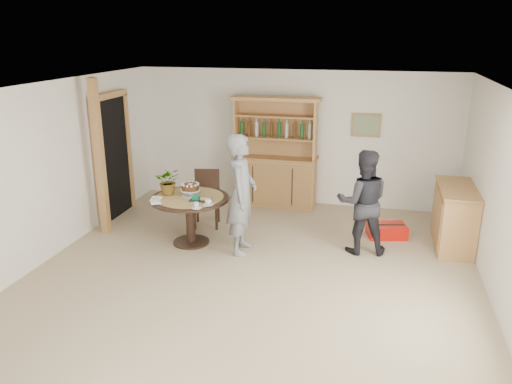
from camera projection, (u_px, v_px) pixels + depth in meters
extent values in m
plane|color=tan|center=(247.00, 286.00, 6.48)|extent=(7.00, 7.00, 0.00)
cube|color=white|center=(294.00, 138.00, 9.33)|extent=(6.00, 0.04, 2.50)
cube|color=white|center=(90.00, 380.00, 2.86)|extent=(6.00, 0.04, 2.50)
cube|color=white|center=(33.00, 178.00, 6.78)|extent=(0.04, 7.00, 2.50)
cube|color=white|center=(246.00, 91.00, 5.71)|extent=(6.00, 7.00, 0.04)
cube|color=#AB8548|center=(366.00, 125.00, 8.91)|extent=(0.52, 0.03, 0.42)
cube|color=#59724C|center=(366.00, 125.00, 8.89)|extent=(0.44, 0.02, 0.34)
cube|color=black|center=(113.00, 158.00, 8.67)|extent=(0.10, 0.90, 2.10)
cube|color=tan|center=(98.00, 165.00, 8.21)|extent=(0.12, 0.10, 2.10)
cube|color=tan|center=(127.00, 152.00, 9.13)|extent=(0.12, 0.10, 2.10)
cube|color=tan|center=(108.00, 95.00, 8.34)|extent=(0.12, 1.10, 0.10)
cube|color=#AB8548|center=(100.00, 159.00, 7.82)|extent=(0.12, 0.12, 2.50)
cube|color=tan|center=(275.00, 182.00, 9.40)|extent=(1.50, 0.50, 0.90)
cube|color=#AB8548|center=(276.00, 157.00, 9.26)|extent=(1.56, 0.54, 0.04)
cube|color=tan|center=(277.00, 127.00, 9.18)|extent=(1.50, 0.04, 1.06)
cube|color=tan|center=(237.00, 127.00, 9.21)|extent=(0.04, 0.34, 1.06)
cube|color=tan|center=(315.00, 130.00, 8.88)|extent=(0.04, 0.34, 1.06)
cube|color=#AB8548|center=(275.00, 138.00, 9.10)|extent=(1.44, 0.32, 0.03)
cube|color=#AB8548|center=(275.00, 116.00, 8.97)|extent=(1.44, 0.32, 0.03)
cube|color=tan|center=(276.00, 99.00, 8.88)|extent=(1.62, 0.40, 0.06)
cylinder|color=#194C1E|center=(246.00, 128.00, 9.17)|extent=(0.07, 0.07, 0.28)
cylinder|color=#4C2D14|center=(254.00, 128.00, 9.14)|extent=(0.07, 0.07, 0.28)
cylinder|color=#B2BFB2|center=(262.00, 129.00, 9.10)|extent=(0.07, 0.07, 0.28)
cylinder|color=#194C1E|center=(271.00, 129.00, 9.07)|extent=(0.07, 0.07, 0.28)
cylinder|color=#4C2D14|center=(280.00, 130.00, 9.03)|extent=(0.07, 0.07, 0.28)
cylinder|color=#B2BFB2|center=(288.00, 130.00, 8.99)|extent=(0.07, 0.07, 0.28)
cylinder|color=#194C1E|center=(297.00, 130.00, 8.96)|extent=(0.07, 0.07, 0.28)
cylinder|color=#4C2D14|center=(306.00, 131.00, 8.92)|extent=(0.07, 0.07, 0.28)
cube|color=tan|center=(455.00, 218.00, 7.57)|extent=(0.50, 1.20, 0.90)
cube|color=#AB8548|center=(458.00, 189.00, 7.42)|extent=(0.54, 1.26, 0.04)
cylinder|color=black|center=(190.00, 199.00, 7.58)|extent=(1.20, 1.20, 0.04)
cylinder|color=black|center=(191.00, 221.00, 7.69)|extent=(0.14, 0.14, 0.70)
cylinder|color=black|center=(191.00, 242.00, 7.80)|extent=(0.56, 0.56, 0.03)
cylinder|color=tan|center=(189.00, 197.00, 7.57)|extent=(1.04, 1.04, 0.01)
cube|color=black|center=(206.00, 200.00, 8.35)|extent=(0.50, 0.50, 0.04)
cube|color=black|center=(207.00, 183.00, 8.46)|extent=(0.42, 0.12, 0.46)
cube|color=black|center=(207.00, 170.00, 8.39)|extent=(0.42, 0.13, 0.05)
cube|color=black|center=(195.00, 217.00, 8.26)|extent=(0.04, 0.04, 0.44)
cube|color=black|center=(216.00, 217.00, 8.25)|extent=(0.03, 0.04, 0.44)
cube|color=black|center=(198.00, 210.00, 8.60)|extent=(0.04, 0.04, 0.44)
cube|color=black|center=(218.00, 210.00, 8.59)|extent=(0.04, 0.04, 0.44)
cylinder|color=white|center=(191.00, 195.00, 7.61)|extent=(0.28, 0.28, 0.01)
cylinder|color=white|center=(191.00, 193.00, 7.60)|extent=(0.05, 0.05, 0.08)
cylinder|color=white|center=(190.00, 190.00, 7.58)|extent=(0.30, 0.30, 0.01)
cylinder|color=#4B2915|center=(190.00, 187.00, 7.57)|extent=(0.26, 0.26, 0.09)
cylinder|color=white|center=(190.00, 184.00, 7.55)|extent=(0.08, 0.08, 0.01)
sphere|color=white|center=(198.00, 185.00, 7.53)|extent=(0.04, 0.04, 0.04)
sphere|color=white|center=(198.00, 184.00, 7.59)|extent=(0.04, 0.04, 0.04)
sphere|color=white|center=(196.00, 182.00, 7.64)|extent=(0.04, 0.04, 0.04)
sphere|color=white|center=(193.00, 182.00, 7.67)|extent=(0.04, 0.04, 0.04)
sphere|color=white|center=(189.00, 182.00, 7.66)|extent=(0.04, 0.04, 0.04)
sphere|color=white|center=(185.00, 183.00, 7.63)|extent=(0.04, 0.04, 0.04)
sphere|color=white|center=(183.00, 184.00, 7.58)|extent=(0.04, 0.04, 0.04)
sphere|color=white|center=(182.00, 185.00, 7.52)|extent=(0.04, 0.04, 0.04)
sphere|color=white|center=(184.00, 186.00, 7.47)|extent=(0.04, 0.04, 0.04)
sphere|color=white|center=(187.00, 186.00, 7.44)|extent=(0.04, 0.04, 0.04)
sphere|color=white|center=(191.00, 186.00, 7.45)|extent=(0.04, 0.04, 0.04)
sphere|color=white|center=(195.00, 186.00, 7.48)|extent=(0.04, 0.04, 0.04)
imported|color=#3F7233|center=(169.00, 181.00, 7.63)|extent=(0.47, 0.44, 0.42)
cube|color=black|center=(200.00, 200.00, 7.40)|extent=(0.30, 0.20, 0.01)
cube|color=#0D7A49|center=(197.00, 197.00, 7.41)|extent=(0.10, 0.10, 0.06)
cube|color=#0D7A49|center=(196.00, 195.00, 7.40)|extent=(0.11, 0.02, 0.01)
cylinder|color=silver|center=(208.00, 204.00, 7.22)|extent=(0.15, 0.15, 0.01)
imported|color=silver|center=(208.00, 202.00, 7.20)|extent=(0.10, 0.10, 0.08)
cylinder|color=silver|center=(196.00, 208.00, 7.09)|extent=(0.15, 0.15, 0.01)
imported|color=silver|center=(196.00, 205.00, 7.07)|extent=(0.08, 0.08, 0.07)
cube|color=white|center=(156.00, 198.00, 7.48)|extent=(0.14, 0.08, 0.03)
cube|color=white|center=(155.00, 200.00, 7.36)|extent=(0.16, 0.11, 0.03)
cube|color=white|center=(156.00, 203.00, 7.26)|extent=(0.16, 0.14, 0.03)
imported|color=slate|center=(242.00, 195.00, 7.24)|extent=(0.47, 0.68, 1.78)
imported|color=black|center=(363.00, 202.00, 7.26)|extent=(0.85, 0.71, 1.56)
cube|color=red|center=(387.00, 231.00, 8.01)|extent=(0.68, 0.54, 0.20)
cube|color=black|center=(387.00, 224.00, 7.98)|extent=(0.55, 0.18, 0.01)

